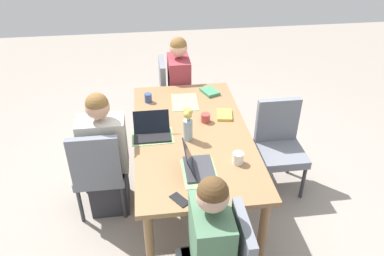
# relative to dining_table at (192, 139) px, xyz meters

# --- Properties ---
(ground_plane) EXTENTS (10.00, 10.00, 0.00)m
(ground_plane) POSITION_rel_dining_table_xyz_m (0.00, 0.00, -0.66)
(ground_plane) COLOR gray
(dining_table) EXTENTS (1.91, 1.02, 0.73)m
(dining_table) POSITION_rel_dining_table_xyz_m (0.00, 0.00, 0.00)
(dining_table) COLOR olive
(dining_table) RESTS_ON ground_plane
(chair_far_left_near) EXTENTS (0.44, 0.44, 0.90)m
(chair_far_left_near) POSITION_rel_dining_table_xyz_m (-0.11, 0.84, -0.16)
(chair_far_left_near) COLOR slate
(chair_far_left_near) RESTS_ON ground_plane
(person_far_left_near) EXTENTS (0.36, 0.40, 1.19)m
(person_far_left_near) POSITION_rel_dining_table_xyz_m (-0.04, 0.78, -0.13)
(person_far_left_near) COLOR #2D2D33
(person_far_left_near) RESTS_ON ground_plane
(chair_head_right_left_far) EXTENTS (0.44, 0.44, 0.90)m
(chair_head_right_left_far) POSITION_rel_dining_table_xyz_m (1.26, 0.07, -0.16)
(chair_head_right_left_far) COLOR slate
(chair_head_right_left_far) RESTS_ON ground_plane
(person_head_right_left_far) EXTENTS (0.40, 0.36, 1.19)m
(person_head_right_left_far) POSITION_rel_dining_table_xyz_m (1.20, -0.01, -0.13)
(person_head_right_left_far) COLOR #2D2D33
(person_head_right_left_far) RESTS_ON ground_plane
(chair_near_right_near) EXTENTS (0.44, 0.44, 0.90)m
(chair_near_right_near) POSITION_rel_dining_table_xyz_m (0.08, -0.86, -0.16)
(chair_near_right_near) COLOR slate
(chair_near_right_near) RESTS_ON ground_plane
(flower_vase) EXTENTS (0.10, 0.08, 0.30)m
(flower_vase) POSITION_rel_dining_table_xyz_m (-0.09, 0.05, 0.25)
(flower_vase) COLOR #8EA8B7
(flower_vase) RESTS_ON dining_table
(placemat_far_left_near) EXTENTS (0.27, 0.37, 0.00)m
(placemat_far_left_near) POSITION_rel_dining_table_xyz_m (-0.02, 0.35, 0.08)
(placemat_far_left_near) COLOR #7FAD70
(placemat_far_left_near) RESTS_ON dining_table
(placemat_head_left_left_mid) EXTENTS (0.36, 0.26, 0.00)m
(placemat_head_left_left_mid) POSITION_rel_dining_table_xyz_m (-0.56, 0.02, 0.08)
(placemat_head_left_left_mid) COLOR #7FAD70
(placemat_head_left_left_mid) RESTS_ON dining_table
(placemat_head_right_left_far) EXTENTS (0.37, 0.28, 0.00)m
(placemat_head_right_left_far) POSITION_rel_dining_table_xyz_m (0.57, -0.00, 0.08)
(placemat_head_right_left_far) COLOR #7FAD70
(placemat_head_right_left_far) RESTS_ON dining_table
(laptop_far_left_near) EXTENTS (0.22, 0.32, 0.20)m
(laptop_far_left_near) POSITION_rel_dining_table_xyz_m (0.01, 0.35, 0.12)
(laptop_far_left_near) COLOR black
(laptop_far_left_near) RESTS_ON dining_table
(laptop_head_left_left_mid) EXTENTS (0.32, 0.22, 0.20)m
(laptop_head_left_left_mid) POSITION_rel_dining_table_xyz_m (-0.52, 0.04, 0.12)
(laptop_head_left_left_mid) COLOR #38383D
(laptop_head_left_left_mid) RESTS_ON dining_table
(coffee_mug_near_left) EXTENTS (0.09, 0.09, 0.09)m
(coffee_mug_near_left) POSITION_rel_dining_table_xyz_m (-0.48, -0.30, 0.12)
(coffee_mug_near_left) COLOR white
(coffee_mug_near_left) RESTS_ON dining_table
(coffee_mug_near_right) EXTENTS (0.09, 0.09, 0.08)m
(coffee_mug_near_right) POSITION_rel_dining_table_xyz_m (0.17, -0.15, 0.11)
(coffee_mug_near_right) COLOR #AD3D38
(coffee_mug_near_right) RESTS_ON dining_table
(coffee_mug_centre_left) EXTENTS (0.07, 0.07, 0.09)m
(coffee_mug_centre_left) POSITION_rel_dining_table_xyz_m (0.62, 0.37, 0.12)
(coffee_mug_centre_left) COLOR #33477A
(coffee_mug_centre_left) RESTS_ON dining_table
(book_red_cover) EXTENTS (0.24, 0.20, 0.03)m
(book_red_cover) POSITION_rel_dining_table_xyz_m (0.73, -0.29, 0.09)
(book_red_cover) COLOR #3D7F56
(book_red_cover) RESTS_ON dining_table
(book_blue_cover) EXTENTS (0.22, 0.17, 0.03)m
(book_blue_cover) POSITION_rel_dining_table_xyz_m (0.25, -0.35, 0.09)
(book_blue_cover) COLOR gold
(book_blue_cover) RESTS_ON dining_table
(phone_black) EXTENTS (0.16, 0.14, 0.01)m
(phone_black) POSITION_rel_dining_table_xyz_m (-0.84, 0.20, 0.08)
(phone_black) COLOR black
(phone_black) RESTS_ON dining_table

